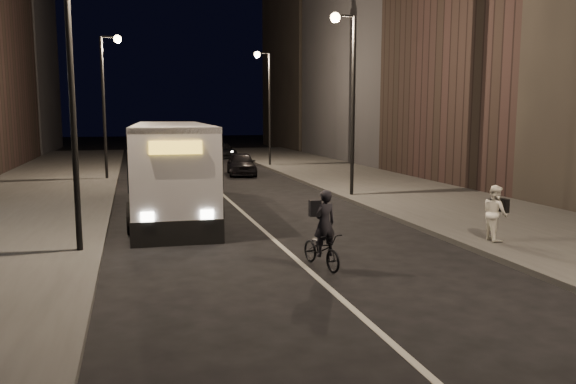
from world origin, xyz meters
TOP-DOWN VIEW (x-y plane):
  - ground at (0.00, 0.00)m, footprint 180.00×180.00m
  - sidewalk_right at (8.50, 14.00)m, footprint 7.00×70.00m
  - sidewalk_left at (-8.50, 14.00)m, footprint 7.00×70.00m
  - building_row_right at (16.00, 27.50)m, footprint 8.00×61.00m
  - streetlight_right_mid at (5.33, 12.00)m, footprint 1.20×0.44m
  - streetlight_right_far at (5.33, 28.00)m, footprint 1.20×0.44m
  - streetlight_left_near at (-5.33, 4.00)m, footprint 1.20×0.44m
  - streetlight_left_far at (-5.33, 22.00)m, footprint 1.20×0.44m
  - city_bus at (-2.63, 10.84)m, footprint 3.48×13.00m
  - cyclist_on_bicycle at (0.40, 1.05)m, footprint 0.93×1.83m
  - pedestrian_woman at (6.07, 2.00)m, footprint 0.71×0.86m
  - car_near at (2.54, 23.11)m, footprint 2.14×4.40m
  - car_mid at (-3.01, 22.31)m, footprint 1.86×4.72m
  - car_far at (3.60, 37.86)m, footprint 2.36×4.59m

SIDE VIEW (x-z plane):
  - ground at x=0.00m, z-range 0.00..0.00m
  - sidewalk_right at x=8.50m, z-range 0.00..0.16m
  - sidewalk_left at x=-8.50m, z-range 0.00..0.16m
  - car_far at x=3.60m, z-range 0.00..1.27m
  - cyclist_on_bicycle at x=0.40m, z-range -0.33..1.67m
  - car_near at x=2.54m, z-range 0.00..1.44m
  - car_mid at x=-3.01m, z-range 0.00..1.53m
  - pedestrian_woman at x=6.07m, z-range 0.16..1.80m
  - city_bus at x=-2.63m, z-range 0.15..3.62m
  - streetlight_right_mid at x=5.33m, z-range 1.30..9.42m
  - streetlight_right_far at x=5.33m, z-range 1.30..9.42m
  - streetlight_left_near at x=-5.33m, z-range 1.30..9.42m
  - streetlight_left_far at x=-5.33m, z-range 1.30..9.42m
  - building_row_right at x=16.00m, z-range 0.00..21.00m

